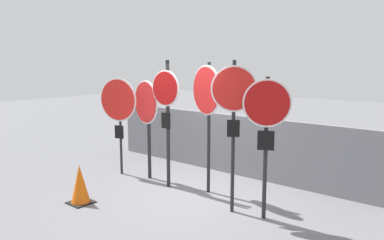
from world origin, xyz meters
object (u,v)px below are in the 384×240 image
Objects in this scene: stop_sign_3 at (207,98)px; stop_sign_2 at (166,103)px; stop_sign_1 at (146,109)px; traffic_cone_0 at (80,184)px; stop_sign_0 at (118,105)px; stop_sign_4 at (234,104)px; stop_sign_5 at (267,118)px.

stop_sign_2 is at bearing -142.01° from stop_sign_3.
traffic_cone_0 is (0.11, -1.78, -1.18)m from stop_sign_1.
stop_sign_1 is at bearing 1.08° from stop_sign_0.
stop_sign_4 is at bearing -7.87° from stop_sign_2.
stop_sign_4 is at bearing -7.52° from stop_sign_3.
stop_sign_1 is 3.04m from stop_sign_5.
stop_sign_1 is 0.76m from stop_sign_2.
stop_sign_2 is 2.31m from stop_sign_5.
stop_sign_2 is at bearing 148.23° from stop_sign_5.
stop_sign_0 reaches higher than stop_sign_1.
stop_sign_3 reaches higher than stop_sign_5.
stop_sign_3 is at bearing 18.01° from stop_sign_1.
stop_sign_1 is 3.01× the size of traffic_cone_0.
stop_sign_4 reaches higher than stop_sign_5.
stop_sign_2 is (1.43, 0.04, 0.13)m from stop_sign_0.
traffic_cone_0 is at bearing -72.42° from stop_sign_1.
stop_sign_3 is 1.56m from stop_sign_5.
stop_sign_3 reaches higher than traffic_cone_0.
stop_sign_0 is 0.86× the size of stop_sign_3.
stop_sign_5 is 3.23× the size of traffic_cone_0.
stop_sign_1 is at bearing 146.53° from stop_sign_5.
stop_sign_3 is 1.09× the size of stop_sign_5.
stop_sign_0 is 0.73m from stop_sign_1.
stop_sign_0 is at bearing -151.88° from stop_sign_3.
stop_sign_5 is (3.02, -0.30, 0.14)m from stop_sign_1.
stop_sign_4 is (0.94, -0.51, 0.01)m from stop_sign_3.
stop_sign_5 is at bearing -14.89° from stop_sign_0.
stop_sign_1 is at bearing -155.08° from stop_sign_3.
stop_sign_4 is 0.59m from stop_sign_5.
stop_sign_3 reaches higher than stop_sign_0.
stop_sign_4 is 1.11× the size of stop_sign_5.
stop_sign_1 is 0.84× the size of stop_sign_4.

